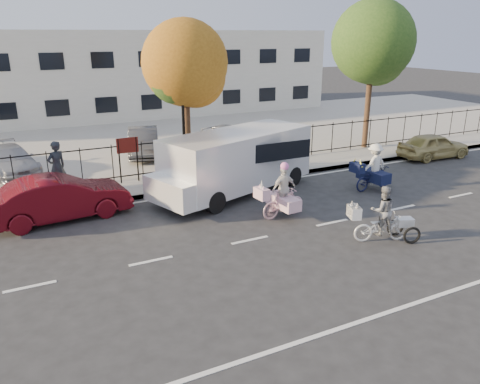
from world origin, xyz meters
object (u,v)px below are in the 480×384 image
red_sedan (60,198)px  pedestrian (57,167)px  lamppost (183,104)px  bull_bike (373,172)px  unicorn_bike (283,197)px  gold_sedan (433,146)px  zebra_trike (382,220)px  white_van (235,160)px  lot_car_a (11,160)px  lot_car_d (231,137)px  lot_car_c (143,142)px

red_sedan → pedestrian: 2.60m
lamppost → bull_bike: 7.99m
lamppost → red_sedan: 6.30m
unicorn_bike → gold_sedan: unicorn_bike is taller
lamppost → unicorn_bike: (1.33, -5.64, -2.42)m
pedestrian → zebra_trike: bearing=106.6°
white_van → lot_car_a: 9.69m
unicorn_bike → lot_car_d: (2.37, 8.85, 0.08)m
zebra_trike → bull_bike: bearing=-18.4°
zebra_trike → bull_bike: size_ratio=0.99×
pedestrian → lot_car_c: bearing=-163.5°
lot_car_c → lot_car_a: bearing=-158.3°
white_van → red_sedan: white_van is taller
gold_sedan → lot_car_d: (-8.26, 5.50, 0.16)m
zebra_trike → pedestrian: bearing=63.4°
gold_sedan → white_van: bearing=95.2°
white_van → pedestrian: (-6.04, 2.68, -0.18)m
bull_bike → red_sedan: bull_bike is taller
lamppost → lot_car_a: size_ratio=1.08×
unicorn_bike → lot_car_d: 9.16m
pedestrian → lot_car_c: size_ratio=0.49×
white_van → lot_car_d: white_van is taller
red_sedan → pedestrian: size_ratio=2.29×
lot_car_d → lamppost: bearing=-158.6°
white_van → lot_car_c: bearing=85.0°
white_van → gold_sedan: (10.92, 0.38, -0.67)m
lamppost → lot_car_d: 5.42m
lot_car_d → red_sedan: bearing=-166.8°
lamppost → lot_car_a: bearing=152.7°
lamppost → white_van: lamppost is taller
white_van → lot_car_a: bearing=122.3°
bull_bike → pedestrian: 11.97m
lot_car_a → lot_car_c: 5.90m
bull_bike → pedestrian: (-10.99, 4.74, 0.39)m
lot_car_a → unicorn_bike: bearing=-61.3°
red_sedan → zebra_trike: bearing=-131.9°
white_van → gold_sedan: 10.95m
pedestrian → lamppost: bearing=153.7°
lamppost → pedestrian: size_ratio=2.24×
white_van → lot_car_a: white_van is taller
red_sedan → gold_sedan: 17.20m
white_van → unicorn_bike: bearing=-103.3°
zebra_trike → gold_sedan: size_ratio=0.54×
pedestrian → lot_car_d: size_ratio=0.52×
zebra_trike → bull_bike: (3.06, 3.79, 0.08)m
lamppost → white_van: bearing=-69.0°
unicorn_bike → white_van: 3.04m
lamppost → lot_car_c: 4.69m
unicorn_bike → gold_sedan: size_ratio=0.52×
white_van → lot_car_c: white_van is taller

